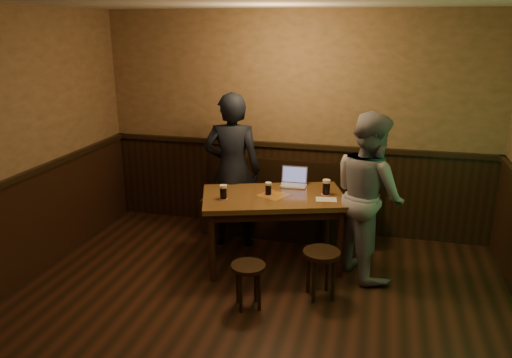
{
  "coord_description": "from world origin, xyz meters",
  "views": [
    {
      "loc": [
        1.07,
        -3.19,
        2.61
      ],
      "look_at": [
        -0.2,
        1.76,
        1.03
      ],
      "focal_mm": 35.0,
      "sensor_mm": 36.0,
      "label": 1
    }
  ],
  "objects_px": {
    "pub_table": "(273,204)",
    "person_suit": "(232,171)",
    "bench": "(288,211)",
    "stool_right": "(321,260)",
    "stool_left": "(248,273)",
    "person_grey": "(369,195)",
    "pint_left": "(223,192)",
    "laptop": "(294,181)",
    "pint_mid": "(268,189)",
    "pint_right": "(326,187)"
  },
  "relations": [
    {
      "from": "laptop",
      "to": "person_grey",
      "type": "relative_size",
      "value": 0.17
    },
    {
      "from": "bench",
      "to": "person_grey",
      "type": "height_order",
      "value": "person_grey"
    },
    {
      "from": "pint_left",
      "to": "person_suit",
      "type": "distance_m",
      "value": 0.68
    },
    {
      "from": "bench",
      "to": "person_grey",
      "type": "distance_m",
      "value": 1.42
    },
    {
      "from": "pint_left",
      "to": "stool_left",
      "type": "bearing_deg",
      "value": -56.43
    },
    {
      "from": "bench",
      "to": "person_suit",
      "type": "distance_m",
      "value": 0.98
    },
    {
      "from": "bench",
      "to": "laptop",
      "type": "distance_m",
      "value": 0.76
    },
    {
      "from": "stool_right",
      "to": "pint_left",
      "type": "distance_m",
      "value": 1.27
    },
    {
      "from": "pub_table",
      "to": "bench",
      "type": "bearing_deg",
      "value": 71.42
    },
    {
      "from": "pub_table",
      "to": "stool_right",
      "type": "relative_size",
      "value": 3.5
    },
    {
      "from": "pint_mid",
      "to": "pint_right",
      "type": "bearing_deg",
      "value": 15.27
    },
    {
      "from": "bench",
      "to": "person_grey",
      "type": "relative_size",
      "value": 1.24
    },
    {
      "from": "pint_left",
      "to": "bench",
      "type": "bearing_deg",
      "value": 66.48
    },
    {
      "from": "pint_mid",
      "to": "laptop",
      "type": "distance_m",
      "value": 0.46
    },
    {
      "from": "stool_right",
      "to": "person_grey",
      "type": "xyz_separation_m",
      "value": [
        0.4,
        0.66,
        0.49
      ]
    },
    {
      "from": "person_suit",
      "to": "stool_left",
      "type": "bearing_deg",
      "value": 103.31
    },
    {
      "from": "bench",
      "to": "pint_mid",
      "type": "relative_size",
      "value": 15.26
    },
    {
      "from": "bench",
      "to": "laptop",
      "type": "xyz_separation_m",
      "value": [
        0.15,
        -0.48,
        0.57
      ]
    },
    {
      "from": "pub_table",
      "to": "person_suit",
      "type": "height_order",
      "value": "person_suit"
    },
    {
      "from": "bench",
      "to": "stool_right",
      "type": "relative_size",
      "value": 4.43
    },
    {
      "from": "pint_left",
      "to": "person_grey",
      "type": "bearing_deg",
      "value": 12.06
    },
    {
      "from": "bench",
      "to": "stool_left",
      "type": "bearing_deg",
      "value": -91.0
    },
    {
      "from": "bench",
      "to": "stool_left",
      "type": "distance_m",
      "value": 1.84
    },
    {
      "from": "pub_table",
      "to": "pint_right",
      "type": "height_order",
      "value": "pint_right"
    },
    {
      "from": "bench",
      "to": "pub_table",
      "type": "height_order",
      "value": "bench"
    },
    {
      "from": "person_suit",
      "to": "person_grey",
      "type": "xyz_separation_m",
      "value": [
        1.61,
        -0.35,
        -0.05
      ]
    },
    {
      "from": "pub_table",
      "to": "stool_left",
      "type": "bearing_deg",
      "value": -110.51
    },
    {
      "from": "laptop",
      "to": "person_grey",
      "type": "distance_m",
      "value": 0.92
    },
    {
      "from": "pint_mid",
      "to": "laptop",
      "type": "xyz_separation_m",
      "value": [
        0.21,
        0.41,
        -0.02
      ]
    },
    {
      "from": "bench",
      "to": "stool_right",
      "type": "distance_m",
      "value": 1.6
    },
    {
      "from": "bench",
      "to": "stool_right",
      "type": "height_order",
      "value": "bench"
    },
    {
      "from": "stool_left",
      "to": "laptop",
      "type": "height_order",
      "value": "laptop"
    },
    {
      "from": "bench",
      "to": "pub_table",
      "type": "bearing_deg",
      "value": -90.0
    },
    {
      "from": "pint_right",
      "to": "person_grey",
      "type": "bearing_deg",
      "value": -11.56
    },
    {
      "from": "person_suit",
      "to": "person_grey",
      "type": "relative_size",
      "value": 1.06
    },
    {
      "from": "pub_table",
      "to": "pint_mid",
      "type": "relative_size",
      "value": 12.06
    },
    {
      "from": "pint_mid",
      "to": "laptop",
      "type": "height_order",
      "value": "laptop"
    },
    {
      "from": "stool_right",
      "to": "person_suit",
      "type": "bearing_deg",
      "value": 140.07
    },
    {
      "from": "pint_right",
      "to": "person_grey",
      "type": "relative_size",
      "value": 0.1
    },
    {
      "from": "bench",
      "to": "pub_table",
      "type": "distance_m",
      "value": 0.97
    },
    {
      "from": "stool_right",
      "to": "pint_left",
      "type": "relative_size",
      "value": 3.16
    },
    {
      "from": "bench",
      "to": "pint_mid",
      "type": "height_order",
      "value": "pint_mid"
    },
    {
      "from": "pint_mid",
      "to": "pint_left",
      "type": "bearing_deg",
      "value": -150.29
    },
    {
      "from": "stool_left",
      "to": "pint_mid",
      "type": "xyz_separation_m",
      "value": [
        -0.03,
        0.95,
        0.54
      ]
    },
    {
      "from": "bench",
      "to": "pub_table",
      "type": "relative_size",
      "value": 1.26
    },
    {
      "from": "pub_table",
      "to": "pint_left",
      "type": "xyz_separation_m",
      "value": [
        -0.49,
        -0.25,
        0.19
      ]
    },
    {
      "from": "bench",
      "to": "pub_table",
      "type": "xyz_separation_m",
      "value": [
        -0.0,
        -0.88,
        0.4
      ]
    },
    {
      "from": "stool_right",
      "to": "pint_left",
      "type": "height_order",
      "value": "pint_left"
    },
    {
      "from": "bench",
      "to": "laptop",
      "type": "height_order",
      "value": "laptop"
    },
    {
      "from": "pub_table",
      "to": "pint_right",
      "type": "xyz_separation_m",
      "value": [
        0.55,
        0.16,
        0.19
      ]
    }
  ]
}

